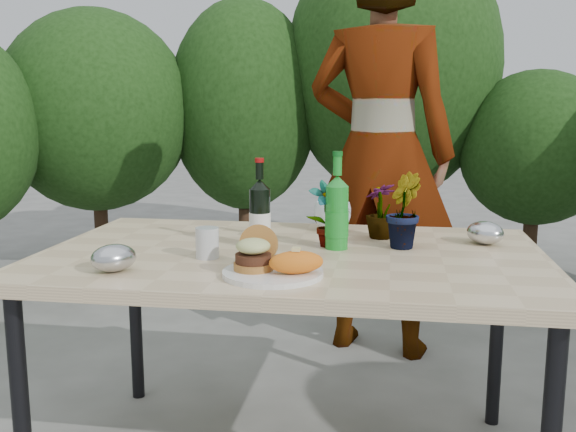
# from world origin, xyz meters

# --- Properties ---
(patio_table) EXTENTS (1.60, 1.00, 0.75)m
(patio_table) POSITION_xyz_m (0.00, 0.00, 0.69)
(patio_table) COLOR #D1B68B
(patio_table) RESTS_ON ground
(shrub_hedge) EXTENTS (7.01, 5.27, 2.50)m
(shrub_hedge) POSITION_xyz_m (0.17, 1.64, 1.20)
(shrub_hedge) COLOR #382316
(shrub_hedge) RESTS_ON ground
(dinner_plate) EXTENTS (0.28, 0.28, 0.01)m
(dinner_plate) POSITION_xyz_m (-0.01, -0.30, 0.76)
(dinner_plate) COLOR white
(dinner_plate) RESTS_ON patio_table
(burger_stack) EXTENTS (0.11, 0.16, 0.11)m
(burger_stack) POSITION_xyz_m (-0.06, -0.28, 0.81)
(burger_stack) COLOR #B7722D
(burger_stack) RESTS_ON dinner_plate
(sweet_potato) EXTENTS (0.17, 0.12, 0.06)m
(sweet_potato) POSITION_xyz_m (0.06, -0.32, 0.80)
(sweet_potato) COLOR orange
(sweet_potato) RESTS_ON dinner_plate
(grilled_veg) EXTENTS (0.08, 0.05, 0.03)m
(grilled_veg) POSITION_xyz_m (0.01, -0.21, 0.78)
(grilled_veg) COLOR olive
(grilled_veg) RESTS_ON dinner_plate
(wine_bottle) EXTENTS (0.07, 0.07, 0.30)m
(wine_bottle) POSITION_xyz_m (-0.11, 0.05, 0.86)
(wine_bottle) COLOR black
(wine_bottle) RESTS_ON patio_table
(sparkling_water) EXTENTS (0.08, 0.08, 0.32)m
(sparkling_water) POSITION_xyz_m (0.14, 0.07, 0.87)
(sparkling_water) COLOR #198B26
(sparkling_water) RESTS_ON patio_table
(plastic_cup) EXTENTS (0.07, 0.07, 0.09)m
(plastic_cup) POSITION_xyz_m (-0.24, -0.13, 0.80)
(plastic_cup) COLOR silver
(plastic_cup) RESTS_ON patio_table
(seedling_left) EXTENTS (0.14, 0.13, 0.22)m
(seedling_left) POSITION_xyz_m (0.10, 0.09, 0.86)
(seedling_left) COLOR #24541C
(seedling_left) RESTS_ON patio_table
(seedling_mid) EXTENTS (0.13, 0.15, 0.25)m
(seedling_mid) POSITION_xyz_m (0.35, 0.12, 0.87)
(seedling_mid) COLOR #2A5E20
(seedling_mid) RESTS_ON patio_table
(seedling_right) EXTENTS (0.15, 0.15, 0.20)m
(seedling_right) POSITION_xyz_m (0.28, 0.26, 0.85)
(seedling_right) COLOR #2B571E
(seedling_right) RESTS_ON patio_table
(blue_bowl) EXTENTS (0.14, 0.14, 0.11)m
(blue_bowl) POSITION_xyz_m (0.10, 0.38, 0.80)
(blue_bowl) COLOR white
(blue_bowl) RESTS_ON patio_table
(foil_packet_left) EXTENTS (0.17, 0.17, 0.08)m
(foil_packet_left) POSITION_xyz_m (-0.46, -0.32, 0.79)
(foil_packet_left) COLOR #ACAEB3
(foil_packet_left) RESTS_ON patio_table
(foil_packet_right) EXTENTS (0.17, 0.17, 0.08)m
(foil_packet_right) POSITION_xyz_m (0.63, 0.21, 0.79)
(foil_packet_right) COLOR silver
(foil_packet_right) RESTS_ON patio_table
(person) EXTENTS (0.81, 0.62, 1.97)m
(person) POSITION_xyz_m (0.25, 1.14, 0.98)
(person) COLOR #A76A53
(person) RESTS_ON ground
(terracotta_pot) EXTENTS (0.17, 0.17, 0.14)m
(terracotta_pot) POSITION_xyz_m (-1.55, 1.85, 0.07)
(terracotta_pot) COLOR #B4462E
(terracotta_pot) RESTS_ON ground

